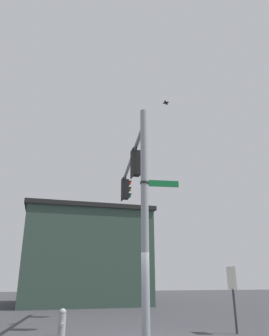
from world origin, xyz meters
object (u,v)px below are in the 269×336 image
at_px(traffic_light_mid_inner, 126,189).
at_px(fire_hydrant, 62,322).
at_px(street_name_sign, 154,183).
at_px(bird_flying, 166,103).
at_px(historical_marker, 233,289).
at_px(traffic_light_nearest_pole, 137,163).

relative_size(traffic_light_mid_inner, fire_hydrant, 1.59).
relative_size(street_name_sign, bird_flying, 2.86).
xyz_separation_m(street_name_sign, historical_marker, (-0.65, 2.97, -3.38)).
bearing_deg(fire_hydrant, traffic_light_mid_inner, 145.91).
bearing_deg(historical_marker, street_name_sign, -77.73).
bearing_deg(traffic_light_mid_inner, traffic_light_nearest_pole, -6.19).
distance_m(traffic_light_mid_inner, street_name_sign, 6.13).
bearing_deg(street_name_sign, historical_marker, 102.27).
bearing_deg(historical_marker, traffic_light_nearest_pole, -112.94).
bearing_deg(bird_flying, fire_hydrant, -74.19).
distance_m(traffic_light_nearest_pole, historical_marker, 5.84).
xyz_separation_m(traffic_light_nearest_pole, street_name_sign, (1.95, 0.11, -1.41)).
relative_size(traffic_light_nearest_pole, traffic_light_mid_inner, 1.00).
bearing_deg(fire_hydrant, bird_flying, 105.81).
distance_m(fire_hydrant, historical_marker, 5.82).
height_order(bird_flying, fire_hydrant, bird_flying).
height_order(traffic_light_nearest_pole, street_name_sign, traffic_light_nearest_pole).
height_order(traffic_light_nearest_pole, bird_flying, bird_flying).
distance_m(bird_flying, historical_marker, 8.66).
bearing_deg(fire_hydrant, historical_marker, 81.51).
height_order(traffic_light_nearest_pole, fire_hydrant, traffic_light_nearest_pole).
xyz_separation_m(bird_flying, fire_hydrant, (1.20, -4.23, -9.28)).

